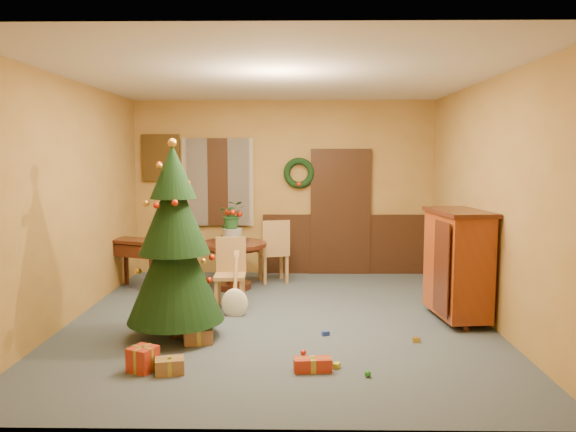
{
  "coord_description": "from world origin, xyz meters",
  "views": [
    {
      "loc": [
        0.21,
        -6.66,
        2.0
      ],
      "look_at": [
        0.1,
        0.4,
        1.23
      ],
      "focal_mm": 35.0,
      "sensor_mm": 36.0,
      "label": 1
    }
  ],
  "objects_px": {
    "dining_table": "(233,256)",
    "chair_near": "(230,270)",
    "christmas_tree": "(175,244)",
    "writing_desk": "(138,252)",
    "sideboard": "(458,262)"
  },
  "relations": [
    {
      "from": "dining_table",
      "to": "chair_near",
      "type": "relative_size",
      "value": 1.11
    },
    {
      "from": "dining_table",
      "to": "chair_near",
      "type": "xyz_separation_m",
      "value": [
        0.08,
        -1.02,
        0.0
      ]
    },
    {
      "from": "christmas_tree",
      "to": "dining_table",
      "type": "bearing_deg",
      "value": 80.75
    },
    {
      "from": "dining_table",
      "to": "writing_desk",
      "type": "distance_m",
      "value": 1.41
    },
    {
      "from": "chair_near",
      "to": "christmas_tree",
      "type": "distance_m",
      "value": 1.44
    },
    {
      "from": "writing_desk",
      "to": "dining_table",
      "type": "bearing_deg",
      "value": 2.29
    },
    {
      "from": "dining_table",
      "to": "christmas_tree",
      "type": "relative_size",
      "value": 0.47
    },
    {
      "from": "christmas_tree",
      "to": "chair_near",
      "type": "bearing_deg",
      "value": 70.06
    },
    {
      "from": "dining_table",
      "to": "chair_near",
      "type": "bearing_deg",
      "value": -85.27
    },
    {
      "from": "dining_table",
      "to": "christmas_tree",
      "type": "distance_m",
      "value": 2.36
    },
    {
      "from": "dining_table",
      "to": "chair_near",
      "type": "distance_m",
      "value": 1.02
    },
    {
      "from": "dining_table",
      "to": "writing_desk",
      "type": "height_order",
      "value": "writing_desk"
    },
    {
      "from": "christmas_tree",
      "to": "writing_desk",
      "type": "distance_m",
      "value": 2.49
    },
    {
      "from": "writing_desk",
      "to": "sideboard",
      "type": "xyz_separation_m",
      "value": [
        4.3,
        -1.53,
        0.16
      ]
    },
    {
      "from": "chair_near",
      "to": "christmas_tree",
      "type": "bearing_deg",
      "value": -109.94
    }
  ]
}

